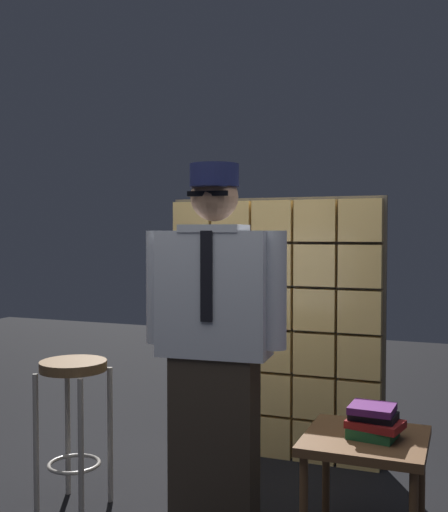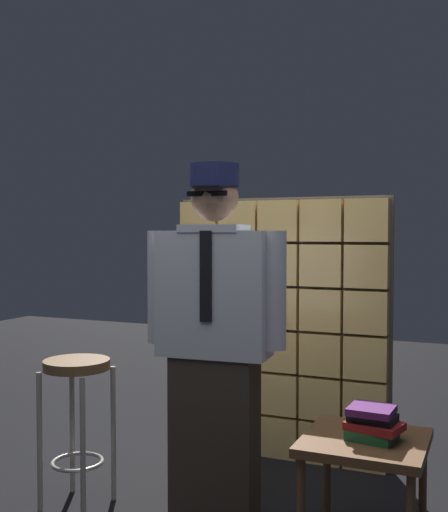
# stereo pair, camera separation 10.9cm
# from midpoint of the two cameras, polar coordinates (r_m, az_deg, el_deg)

# --- Properties ---
(glass_block_wall) EXTENTS (1.38, 0.10, 1.66)m
(glass_block_wall) POSITION_cam_midpoint_polar(r_m,az_deg,el_deg) (3.96, 3.70, -6.67)
(glass_block_wall) COLOR #F2C672
(glass_block_wall) RESTS_ON ground
(standing_person) EXTENTS (0.69, 0.31, 1.74)m
(standing_person) POSITION_cam_midpoint_polar(r_m,az_deg,el_deg) (2.97, -1.95, -7.76)
(standing_person) COLOR #382D23
(standing_person) RESTS_ON ground
(bar_stool) EXTENTS (0.34, 0.34, 0.76)m
(bar_stool) POSITION_cam_midpoint_polar(r_m,az_deg,el_deg) (3.37, -14.53, -12.50)
(bar_stool) COLOR brown
(bar_stool) RESTS_ON ground
(side_table) EXTENTS (0.52, 0.52, 0.53)m
(side_table) POSITION_cam_midpoint_polar(r_m,az_deg,el_deg) (2.90, 11.71, -17.15)
(side_table) COLOR brown
(side_table) RESTS_ON ground
(book_stack) EXTENTS (0.25, 0.21, 0.14)m
(book_stack) POSITION_cam_midpoint_polar(r_m,az_deg,el_deg) (2.85, 12.41, -14.59)
(book_stack) COLOR #1E592D
(book_stack) RESTS_ON side_table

